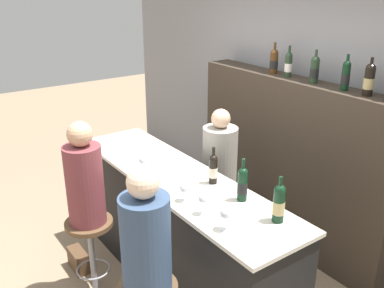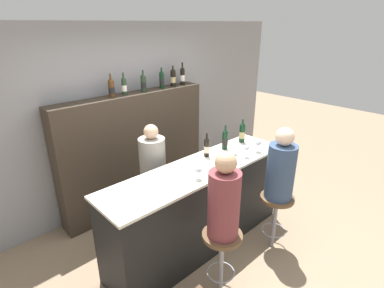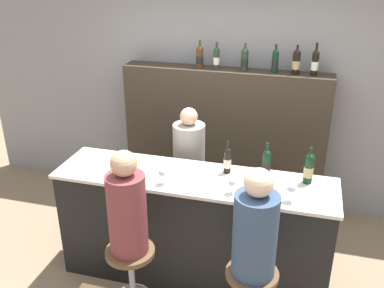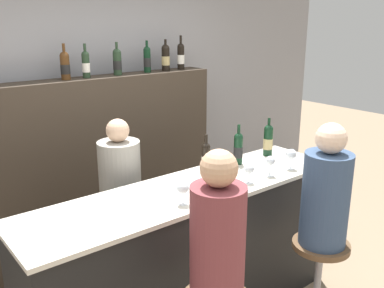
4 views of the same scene
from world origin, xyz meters
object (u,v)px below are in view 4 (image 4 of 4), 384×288
object	(u,v)px
wine_glass_3	(291,155)
wine_bottle_backbar_4	(166,57)
wine_bottle_backbar_0	(65,65)
wine_bottle_backbar_1	(86,64)
guest_seated_left	(218,236)
bartender	(122,217)
wine_bottle_backbar_2	(117,62)
wine_bottle_backbar_3	(147,59)
bar_stool_right	(319,262)
wine_glass_1	(249,170)
wine_bottle_counter_0	(206,157)
wine_glass_0	(183,188)
wine_bottle_counter_1	(238,148)
wine_bottle_backbar_5	(181,56)
wine_bottle_counter_2	(268,140)
guest_seated_right	(326,193)
wine_glass_2	(270,162)

from	to	relation	value
wine_glass_3	wine_bottle_backbar_4	bearing A→B (deg)	93.73
wine_bottle_backbar_0	wine_bottle_backbar_1	size ratio (longest dim) A/B	1.03
guest_seated_left	bartender	distance (m)	1.33
wine_bottle_backbar_2	wine_bottle_backbar_3	size ratio (longest dim) A/B	0.99
guest_seated_left	bar_stool_right	distance (m)	1.10
wine_bottle_backbar_0	wine_bottle_backbar_4	distance (m)	1.02
guest_seated_left	wine_glass_1	bearing A→B (deg)	33.17
wine_bottle_counter_0	wine_glass_0	world-z (taller)	wine_bottle_counter_0
wine_bottle_counter_1	wine_bottle_backbar_2	world-z (taller)	wine_bottle_backbar_2
wine_bottle_backbar_4	wine_bottle_backbar_5	bearing A→B (deg)	-0.00
guest_seated_left	bar_stool_right	size ratio (longest dim) A/B	1.21
wine_bottle_counter_2	wine_bottle_backbar_3	xyz separation A→B (m)	(-0.43, 1.16, 0.61)
wine_bottle_backbar_2	wine_bottle_backbar_3	xyz separation A→B (m)	(0.32, 0.00, 0.00)
wine_glass_1	bartender	world-z (taller)	bartender
wine_bottle_backbar_4	wine_bottle_counter_2	bearing A→B (deg)	-79.37
wine_bottle_backbar_4	wine_glass_0	bearing A→B (deg)	-122.16
wine_bottle_backbar_4	wine_glass_3	world-z (taller)	wine_bottle_backbar_4
wine_bottle_counter_2	guest_seated_left	xyz separation A→B (m)	(-1.29, -0.81, -0.12)
wine_bottle_backbar_2	wine_glass_0	distance (m)	1.69
wine_bottle_backbar_0	wine_bottle_backbar_5	distance (m)	1.21
wine_bottle_backbar_3	wine_glass_3	bearing A→B (deg)	-78.30
wine_bottle_backbar_1	bartender	world-z (taller)	wine_bottle_backbar_1
wine_bottle_backbar_0	guest_seated_right	bearing A→B (deg)	-65.16
wine_bottle_backbar_0	wine_bottle_backbar_5	xyz separation A→B (m)	(1.21, -0.00, 0.01)
wine_glass_3	bartender	xyz separation A→B (m)	(-1.04, 0.80, -0.51)
wine_bottle_backbar_0	bartender	size ratio (longest dim) A/B	0.20
bartender	wine_bottle_backbar_5	bearing A→B (deg)	31.96
wine_glass_2	wine_glass_3	bearing A→B (deg)	0.00
wine_bottle_counter_0	bartender	size ratio (longest dim) A/B	0.20
wine_bottle_backbar_3	wine_glass_2	size ratio (longest dim) A/B	1.93
wine_bottle_counter_2	guest_seated_right	distance (m)	0.88
guest_seated_right	wine_bottle_backbar_5	bearing A→B (deg)	81.46
wine_glass_3	wine_bottle_backbar_3	bearing A→B (deg)	101.70
wine_bottle_counter_0	wine_bottle_backbar_1	xyz separation A→B (m)	(-0.37, 1.16, 0.62)
wine_bottle_backbar_5	guest_seated_right	bearing A→B (deg)	-98.54
wine_bottle_backbar_4	guest_seated_left	distance (m)	2.36
wine_bottle_backbar_1	wine_bottle_backbar_2	world-z (taller)	wine_bottle_backbar_2
wine_bottle_counter_2	bartender	bearing A→B (deg)	158.54
wine_bottle_counter_0	wine_glass_2	xyz separation A→B (m)	(0.33, -0.34, -0.01)
wine_glass_1	bartender	bearing A→B (deg)	126.13
wine_bottle_backbar_1	bartender	bearing A→B (deg)	-98.82
wine_bottle_backbar_0	wine_glass_0	bearing A→B (deg)	-87.13
wine_glass_1	guest_seated_right	size ratio (longest dim) A/B	0.17
bartender	wine_bottle_backbar_1	bearing A→B (deg)	81.18
wine_bottle_counter_0	wine_glass_3	bearing A→B (deg)	-31.08
wine_bottle_backbar_2	wine_glass_3	distance (m)	1.75
guest_seated_left	wine_glass_3	bearing A→B (deg)	21.62
guest_seated_right	bartender	distance (m)	1.57
wine_bottle_backbar_1	guest_seated_right	xyz separation A→B (m)	(0.73, -1.97, -0.73)
wine_bottle_counter_0	wine_glass_1	xyz separation A→B (m)	(0.11, -0.34, -0.02)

